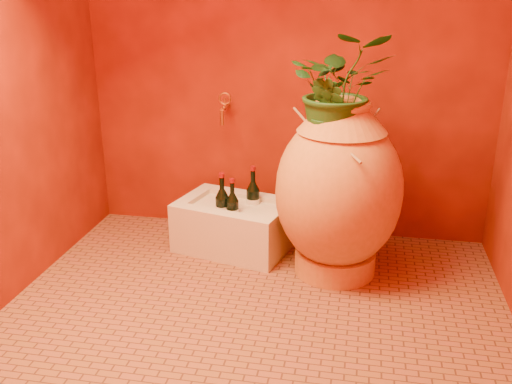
% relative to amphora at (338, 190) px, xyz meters
% --- Properties ---
extents(floor, '(2.50, 2.50, 0.00)m').
position_rel_amphora_xyz_m(floor, '(-0.36, -0.46, -0.49)').
color(floor, brown).
rests_on(floor, ground).
extents(wall_back, '(2.50, 0.02, 2.50)m').
position_rel_amphora_xyz_m(wall_back, '(-0.36, 0.54, 0.76)').
color(wall_back, '#581205').
rests_on(wall_back, ground).
extents(amphora, '(0.87, 0.87, 0.98)m').
position_rel_amphora_xyz_m(amphora, '(0.00, 0.00, 0.00)').
color(amphora, '#C47A37').
rests_on(amphora, floor).
extents(stone_basin, '(0.74, 0.59, 0.30)m').
position_rel_amphora_xyz_m(stone_basin, '(-0.62, 0.19, -0.34)').
color(stone_basin, beige).
rests_on(stone_basin, floor).
extents(wine_bottle_a, '(0.08, 0.08, 0.31)m').
position_rel_amphora_xyz_m(wine_bottle_a, '(-0.61, 0.10, -0.21)').
color(wine_bottle_a, black).
rests_on(wine_bottle_a, stone_basin).
extents(wine_bottle_b, '(0.08, 0.08, 0.34)m').
position_rel_amphora_xyz_m(wine_bottle_b, '(-0.52, 0.26, -0.20)').
color(wine_bottle_b, black).
rests_on(wine_bottle_b, stone_basin).
extents(wine_bottle_c, '(0.08, 0.08, 0.34)m').
position_rel_amphora_xyz_m(wine_bottle_c, '(-0.68, 0.11, -0.20)').
color(wine_bottle_c, black).
rests_on(wine_bottle_c, stone_basin).
extents(wall_tap, '(0.08, 0.17, 0.19)m').
position_rel_amphora_xyz_m(wall_tap, '(-0.74, 0.45, 0.33)').
color(wall_tap, '#B07428').
rests_on(wall_tap, wall_back).
extents(plant_main, '(0.58, 0.52, 0.57)m').
position_rel_amphora_xyz_m(plant_main, '(-0.02, 0.01, 0.55)').
color(plant_main, '#194418').
rests_on(plant_main, amphora).
extents(plant_side, '(0.25, 0.27, 0.38)m').
position_rel_amphora_xyz_m(plant_side, '(-0.07, -0.08, 0.43)').
color(plant_side, '#194418').
rests_on(plant_side, amphora).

